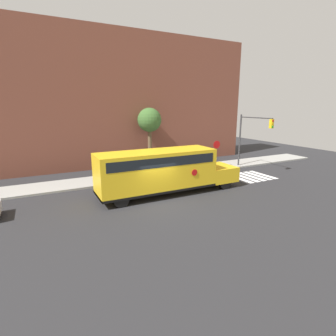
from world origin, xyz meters
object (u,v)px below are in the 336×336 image
stop_sign (216,150)px  tree_near_sidewalk (149,121)px  school_bus (162,170)px  traffic_light (250,133)px

stop_sign → tree_near_sidewalk: (-5.32, 4.14, 2.75)m
school_bus → traffic_light: (10.88, 2.99, 1.80)m
school_bus → stop_sign: size_ratio=3.70×
school_bus → tree_near_sidewalk: (2.73, 8.60, 2.88)m
stop_sign → tree_near_sidewalk: size_ratio=0.48×
school_bus → stop_sign: school_bus is taller
tree_near_sidewalk → school_bus: bearing=-107.6°
stop_sign → traffic_light: bearing=-27.5°
school_bus → traffic_light: 11.42m
school_bus → tree_near_sidewalk: size_ratio=1.76×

